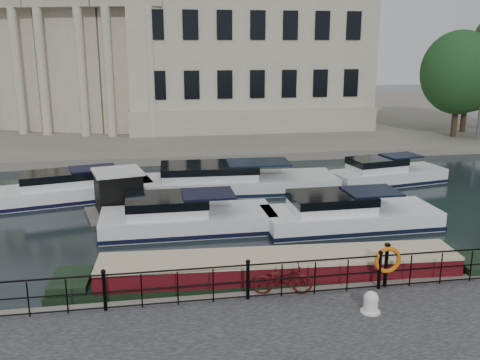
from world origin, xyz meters
name	(u,v)px	position (x,y,z in m)	size (l,w,h in m)	color
ground_plane	(235,283)	(0.00, 0.00, 0.00)	(160.00, 160.00, 0.00)	black
far_bank	(174,118)	(0.00, 39.00, 0.28)	(120.00, 42.00, 0.55)	#6B665B
railing	(248,278)	(0.00, -2.25, 1.20)	(24.14, 0.14, 1.22)	black
civic_building	(164,50)	(-1.00, 34.71, 7.04)	(53.55, 31.84, 16.85)	#ADA38C
bicycle	(283,279)	(1.07, -2.10, 1.01)	(0.61, 1.76, 0.92)	#450D0C
mooring_bollard	(371,302)	(3.18, -3.58, 0.84)	(0.55, 0.55, 0.61)	silver
life_ring_post	(387,261)	(4.25, -2.21, 1.42)	(0.85, 0.21, 1.38)	black
narrowboat	(279,279)	(1.32, -0.75, 0.37)	(14.40, 2.79, 1.53)	black
harbour_hut	(119,195)	(-4.11, 8.08, 0.95)	(3.36, 2.99, 2.18)	#6B665B
cabin_cruisers	(240,197)	(1.68, 8.82, 0.37)	(24.37, 9.76, 1.99)	white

